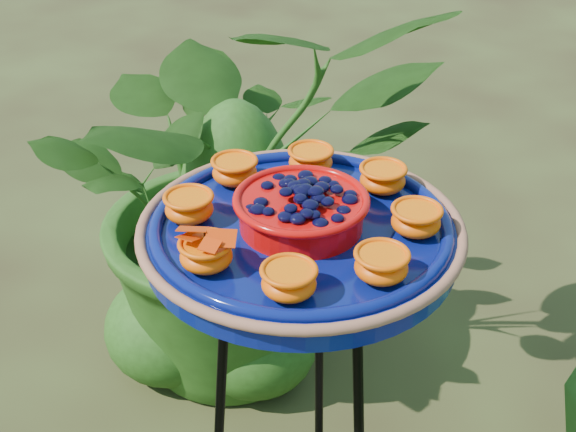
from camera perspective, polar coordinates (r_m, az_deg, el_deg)
The scene contains 3 objects.
tripod_stand at distance 1.24m, azimuth 0.79°, elevation -14.39°, with size 0.34×0.34×0.79m.
feeder_dish at distance 1.02m, azimuth 0.93°, elevation -0.80°, with size 0.48×0.48×0.09m.
shrub_back_left at distance 1.82m, azimuth -3.61°, elevation 2.15°, with size 0.85×0.74×0.95m, color #204512.
Camera 1 is at (0.34, -0.61, 1.38)m, focal length 50.00 mm.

